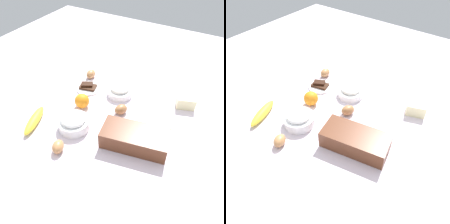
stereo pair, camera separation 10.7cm
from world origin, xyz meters
TOP-DOWN VIEW (x-y plane):
  - ground_plane at (0.00, 0.00)m, footprint 2.40×2.40m
  - loaf_pan at (-0.16, 0.09)m, footprint 0.30×0.18m
  - flour_bowl at (0.05, -0.18)m, footprint 0.14×0.14m
  - sugar_bowl at (0.12, 0.14)m, footprint 0.15×0.15m
  - banana at (0.30, 0.21)m, footprint 0.10×0.19m
  - orange_fruit at (0.17, 0.00)m, footprint 0.07×0.07m
  - butter_block at (-0.28, -0.26)m, footprint 0.11×0.09m
  - egg_near_butter at (0.28, -0.24)m, footprint 0.05×0.07m
  - egg_beside_bowl at (0.10, 0.28)m, footprint 0.07×0.08m
  - egg_loose at (-0.02, -0.05)m, footprint 0.08×0.08m
  - chocolate_plate at (0.23, -0.14)m, footprint 0.13×0.13m

SIDE VIEW (x-z plane):
  - ground_plane at x=0.00m, z-range -0.02..0.00m
  - chocolate_plate at x=0.23m, z-range -0.01..0.03m
  - banana at x=0.30m, z-range 0.00..0.04m
  - egg_beside_bowl at x=0.10m, z-range 0.00..0.05m
  - egg_near_butter at x=0.28m, z-range 0.00..0.05m
  - egg_loose at x=-0.02m, z-range 0.00..0.05m
  - flour_bowl at x=0.05m, z-range 0.00..0.06m
  - butter_block at x=-0.28m, z-range 0.00..0.06m
  - sugar_bowl at x=0.12m, z-range 0.00..0.07m
  - orange_fruit at x=0.17m, z-range 0.00..0.07m
  - loaf_pan at x=-0.16m, z-range 0.00..0.08m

